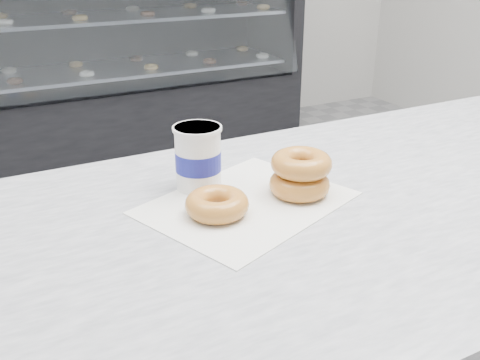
# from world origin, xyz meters

# --- Properties ---
(ground) EXTENTS (5.00, 5.00, 0.00)m
(ground) POSITION_xyz_m (0.00, 0.00, 0.00)
(ground) COLOR #979799
(ground) RESTS_ON ground
(counter) EXTENTS (3.06, 0.76, 0.90)m
(counter) POSITION_xyz_m (0.00, -0.60, 0.45)
(counter) COLOR #333335
(counter) RESTS_ON ground
(display_case) EXTENTS (2.40, 0.74, 1.25)m
(display_case) POSITION_xyz_m (0.00, 2.12, 0.49)
(display_case) COLOR black
(display_case) RESTS_ON ground
(wax_paper) EXTENTS (0.41, 0.36, 0.00)m
(wax_paper) POSITION_xyz_m (-0.44, -0.53, 0.90)
(wax_paper) COLOR silver
(wax_paper) RESTS_ON counter
(donut_single) EXTENTS (0.14, 0.14, 0.04)m
(donut_single) POSITION_xyz_m (-0.51, -0.55, 0.92)
(donut_single) COLOR gold
(donut_single) RESTS_ON wax_paper
(donut_stack) EXTENTS (0.14, 0.14, 0.08)m
(donut_stack) POSITION_xyz_m (-0.34, -0.54, 0.94)
(donut_stack) COLOR gold
(donut_stack) RESTS_ON wax_paper
(coffee_cup) EXTENTS (0.11, 0.11, 0.12)m
(coffee_cup) POSITION_xyz_m (-0.49, -0.44, 0.96)
(coffee_cup) COLOR white
(coffee_cup) RESTS_ON counter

